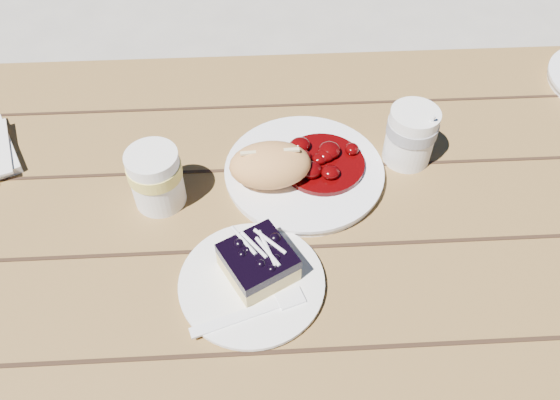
{
  "coord_description": "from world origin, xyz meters",
  "views": [
    {
      "loc": [
        -0.18,
        -0.54,
        1.4
      ],
      "look_at": [
        -0.15,
        -0.04,
        0.81
      ],
      "focal_mm": 35.0,
      "sensor_mm": 36.0,
      "label": 1
    }
  ],
  "objects_px": {
    "picnic_table": "(365,261)",
    "bread_roll": "(270,165)",
    "coffee_cup": "(411,136)",
    "blueberry_cake": "(258,262)",
    "second_cup": "(156,178)",
    "dessert_plate": "(252,283)",
    "main_plate": "(304,172)"
  },
  "relations": [
    {
      "from": "coffee_cup",
      "to": "picnic_table",
      "type": "bearing_deg",
      "value": -123.47
    },
    {
      "from": "bread_roll",
      "to": "second_cup",
      "type": "relative_size",
      "value": 1.29
    },
    {
      "from": "coffee_cup",
      "to": "second_cup",
      "type": "xyz_separation_m",
      "value": [
        -0.4,
        -0.07,
        0.0
      ]
    },
    {
      "from": "blueberry_cake",
      "to": "coffee_cup",
      "type": "bearing_deg",
      "value": 12.39
    },
    {
      "from": "second_cup",
      "to": "coffee_cup",
      "type": "bearing_deg",
      "value": 10.21
    },
    {
      "from": "blueberry_cake",
      "to": "dessert_plate",
      "type": "bearing_deg",
      "value": -152.52
    },
    {
      "from": "picnic_table",
      "to": "dessert_plate",
      "type": "xyz_separation_m",
      "value": [
        -0.2,
        -0.14,
        0.17
      ]
    },
    {
      "from": "blueberry_cake",
      "to": "coffee_cup",
      "type": "xyz_separation_m",
      "value": [
        0.25,
        0.22,
        0.02
      ]
    },
    {
      "from": "blueberry_cake",
      "to": "second_cup",
      "type": "distance_m",
      "value": 0.21
    },
    {
      "from": "bread_roll",
      "to": "coffee_cup",
      "type": "relative_size",
      "value": 1.29
    },
    {
      "from": "bread_roll",
      "to": "coffee_cup",
      "type": "height_order",
      "value": "coffee_cup"
    },
    {
      "from": "bread_roll",
      "to": "blueberry_cake",
      "type": "bearing_deg",
      "value": -97.99
    },
    {
      "from": "main_plate",
      "to": "bread_roll",
      "type": "bearing_deg",
      "value": -160.02
    },
    {
      "from": "picnic_table",
      "to": "coffee_cup",
      "type": "distance_m",
      "value": 0.24
    },
    {
      "from": "main_plate",
      "to": "dessert_plate",
      "type": "height_order",
      "value": "main_plate"
    },
    {
      "from": "picnic_table",
      "to": "bread_roll",
      "type": "xyz_separation_m",
      "value": [
        -0.17,
        0.04,
        0.21
      ]
    },
    {
      "from": "bread_roll",
      "to": "blueberry_cake",
      "type": "xyz_separation_m",
      "value": [
        -0.02,
        -0.17,
        -0.01
      ]
    },
    {
      "from": "dessert_plate",
      "to": "second_cup",
      "type": "height_order",
      "value": "second_cup"
    },
    {
      "from": "main_plate",
      "to": "dessert_plate",
      "type": "bearing_deg",
      "value": -113.65
    },
    {
      "from": "bread_roll",
      "to": "dessert_plate",
      "type": "xyz_separation_m",
      "value": [
        -0.03,
        -0.18,
        -0.04
      ]
    },
    {
      "from": "bread_roll",
      "to": "second_cup",
      "type": "distance_m",
      "value": 0.17
    },
    {
      "from": "picnic_table",
      "to": "blueberry_cake",
      "type": "xyz_separation_m",
      "value": [
        -0.19,
        -0.13,
        0.2
      ]
    },
    {
      "from": "main_plate",
      "to": "bread_roll",
      "type": "xyz_separation_m",
      "value": [
        -0.05,
        -0.02,
        0.04
      ]
    },
    {
      "from": "blueberry_cake",
      "to": "coffee_cup",
      "type": "relative_size",
      "value": 1.18
    },
    {
      "from": "bread_roll",
      "to": "dessert_plate",
      "type": "height_order",
      "value": "bread_roll"
    },
    {
      "from": "main_plate",
      "to": "blueberry_cake",
      "type": "height_order",
      "value": "blueberry_cake"
    },
    {
      "from": "picnic_table",
      "to": "bread_roll",
      "type": "relative_size",
      "value": 15.88
    },
    {
      "from": "picnic_table",
      "to": "coffee_cup",
      "type": "xyz_separation_m",
      "value": [
        0.06,
        0.1,
        0.21
      ]
    },
    {
      "from": "main_plate",
      "to": "second_cup",
      "type": "bearing_deg",
      "value": -170.32
    },
    {
      "from": "picnic_table",
      "to": "second_cup",
      "type": "height_order",
      "value": "second_cup"
    },
    {
      "from": "picnic_table",
      "to": "blueberry_cake",
      "type": "relative_size",
      "value": 17.41
    },
    {
      "from": "bread_roll",
      "to": "dessert_plate",
      "type": "distance_m",
      "value": 0.19
    }
  ]
}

